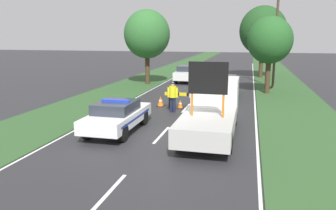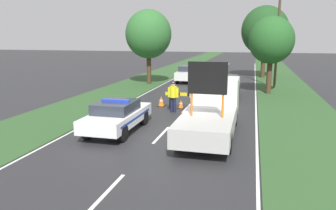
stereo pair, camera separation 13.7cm
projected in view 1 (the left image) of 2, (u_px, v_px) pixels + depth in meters
ground_plane at (162, 135)px, 14.38m from camera, size 160.00×160.00×0.00m
lane_markings at (200, 92)px, 25.27m from camera, size 8.22×59.63×0.01m
grass_verge_left at (153, 77)px, 34.88m from camera, size 4.37×120.00×0.03m
grass_verge_right at (278, 81)px, 31.88m from camera, size 4.37×120.00×0.03m
police_car at (117, 115)px, 14.75m from camera, size 1.83×4.53×1.50m
work_truck at (212, 109)px, 14.57m from camera, size 2.11×6.36×3.29m
road_barrier at (187, 96)px, 19.34m from camera, size 2.67×0.08×0.97m
police_officer at (173, 94)px, 18.46m from camera, size 0.62×0.39×1.73m
pedestrian_civilian at (194, 95)px, 18.23m from camera, size 0.63×0.40×1.74m
traffic_cone_near_police at (180, 104)px, 19.66m from camera, size 0.37×0.37×0.52m
traffic_cone_centre_front at (161, 101)px, 20.20m from camera, size 0.46×0.46×0.63m
queued_car_sedan_silver at (225, 86)px, 23.41m from camera, size 1.75×3.90×1.52m
queued_car_van_white at (187, 73)px, 31.10m from camera, size 1.88×4.46×1.55m
roadside_tree_near_left at (270, 40)px, 24.02m from camera, size 3.29×3.29×5.71m
roadside_tree_near_right at (147, 34)px, 28.84m from camera, size 4.06×4.06×6.59m
roadside_tree_mid_left at (147, 33)px, 29.21m from camera, size 3.08×3.08×6.19m
roadside_tree_mid_right at (263, 31)px, 33.54m from camera, size 4.75×4.75×7.34m
utility_pole at (276, 35)px, 26.53m from camera, size 1.20×0.20×8.44m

